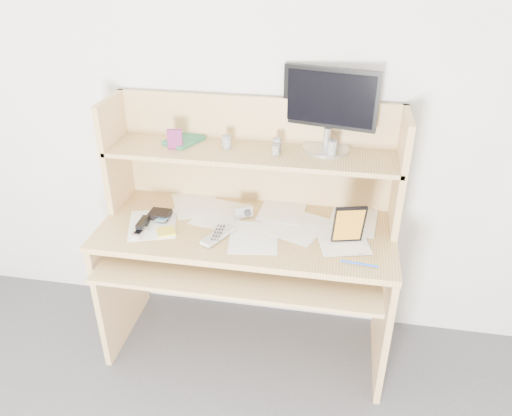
% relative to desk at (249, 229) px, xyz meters
% --- Properties ---
extents(back_wall, '(3.60, 0.04, 2.50)m').
position_rel_desk_xyz_m(back_wall, '(0.00, 0.24, 0.56)').
color(back_wall, white).
rests_on(back_wall, floor).
extents(desk, '(1.40, 0.70, 1.30)m').
position_rel_desk_xyz_m(desk, '(0.00, 0.00, 0.00)').
color(desk, tan).
rests_on(desk, floor).
extents(paper_clutter, '(1.32, 0.54, 0.01)m').
position_rel_desk_xyz_m(paper_clutter, '(0.00, -0.08, 0.06)').
color(paper_clutter, white).
rests_on(paper_clutter, desk).
extents(keyboard, '(0.40, 0.16, 0.03)m').
position_rel_desk_xyz_m(keyboard, '(0.15, -0.15, -0.03)').
color(keyboard, black).
rests_on(keyboard, desk).
extents(tv_remote, '(0.13, 0.20, 0.02)m').
position_rel_desk_xyz_m(tv_remote, '(-0.11, -0.19, 0.07)').
color(tv_remote, '#AFAFA9').
rests_on(tv_remote, paper_clutter).
extents(flip_phone, '(0.05, 0.09, 0.02)m').
position_rel_desk_xyz_m(flip_phone, '(-0.47, -0.23, 0.07)').
color(flip_phone, silver).
rests_on(flip_phone, paper_clutter).
extents(stapler, '(0.05, 0.13, 0.04)m').
position_rel_desk_xyz_m(stapler, '(-0.48, -0.18, 0.08)').
color(stapler, black).
rests_on(stapler, paper_clutter).
extents(wallet, '(0.10, 0.09, 0.03)m').
position_rel_desk_xyz_m(wallet, '(-0.44, -0.06, 0.07)').
color(wallet, black).
rests_on(wallet, paper_clutter).
extents(sticky_note_pad, '(0.11, 0.11, 0.01)m').
position_rel_desk_xyz_m(sticky_note_pad, '(-0.36, -0.19, 0.06)').
color(sticky_note_pad, yellow).
rests_on(sticky_note_pad, desk).
extents(digital_camera, '(0.10, 0.07, 0.05)m').
position_rel_desk_xyz_m(digital_camera, '(-0.03, 0.02, 0.09)').
color(digital_camera, '#B8B8BB').
rests_on(digital_camera, paper_clutter).
extents(game_case, '(0.14, 0.05, 0.20)m').
position_rel_desk_xyz_m(game_case, '(0.47, -0.14, 0.16)').
color(game_case, black).
rests_on(game_case, paper_clutter).
extents(blue_pen, '(0.16, 0.03, 0.01)m').
position_rel_desk_xyz_m(blue_pen, '(0.53, -0.30, 0.07)').
color(blue_pen, blue).
rests_on(blue_pen, paper_clutter).
extents(card_box, '(0.07, 0.04, 0.10)m').
position_rel_desk_xyz_m(card_box, '(-0.36, 0.03, 0.43)').
color(card_box, maroon).
rests_on(card_box, desk).
extents(shelf_book, '(0.19, 0.22, 0.02)m').
position_rel_desk_xyz_m(shelf_book, '(-0.35, 0.12, 0.40)').
color(shelf_book, '#317C45').
rests_on(shelf_book, desk).
extents(chip_stack_a, '(0.05, 0.05, 0.06)m').
position_rel_desk_xyz_m(chip_stack_a, '(-0.12, 0.09, 0.42)').
color(chip_stack_a, black).
rests_on(chip_stack_a, desk).
extents(chip_stack_b, '(0.05, 0.05, 0.06)m').
position_rel_desk_xyz_m(chip_stack_b, '(0.12, 0.09, 0.42)').
color(chip_stack_b, white).
rests_on(chip_stack_b, desk).
extents(chip_stack_c, '(0.04, 0.04, 0.05)m').
position_rel_desk_xyz_m(chip_stack_c, '(0.12, 0.05, 0.41)').
color(chip_stack_c, black).
rests_on(chip_stack_c, desk).
extents(chip_stack_d, '(0.05, 0.05, 0.08)m').
position_rel_desk_xyz_m(chip_stack_d, '(0.37, 0.07, 0.43)').
color(chip_stack_d, white).
rests_on(chip_stack_d, desk).
extents(monitor, '(0.44, 0.22, 0.38)m').
position_rel_desk_xyz_m(monitor, '(0.34, 0.17, 0.59)').
color(monitor, '#B6B7BC').
rests_on(monitor, desk).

